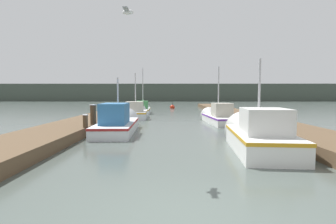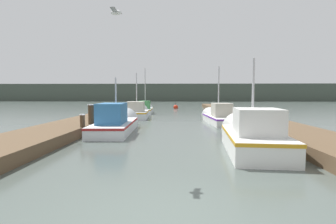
{
  "view_description": "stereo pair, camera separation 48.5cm",
  "coord_description": "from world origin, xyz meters",
  "px_view_note": "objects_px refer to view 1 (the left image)",
  "views": [
    {
      "loc": [
        -0.28,
        -3.88,
        1.97
      ],
      "look_at": [
        -0.38,
        13.99,
        0.71
      ],
      "focal_mm": 28.0,
      "sensor_mm": 36.0,
      "label": 1
    },
    {
      "loc": [
        0.21,
        -3.87,
        1.97
      ],
      "look_at": [
        -0.38,
        13.99,
        0.71
      ],
      "focal_mm": 28.0,
      "sensor_mm": 36.0,
      "label": 2
    }
  ],
  "objects_px": {
    "fishing_boat_1": "(119,122)",
    "fishing_boat_3": "(136,113)",
    "fishing_boat_0": "(256,135)",
    "mooring_piling_0": "(230,112)",
    "channel_buoy": "(172,107)",
    "fishing_boat_2": "(218,117)",
    "mooring_piling_1": "(228,113)",
    "seagull_lead": "(128,12)",
    "fishing_boat_4": "(143,109)",
    "mooring_piling_3": "(85,126)",
    "mooring_piling_2": "(93,119)"
  },
  "relations": [
    {
      "from": "seagull_lead",
      "to": "fishing_boat_3",
      "type": "bearing_deg",
      "value": -166.01
    },
    {
      "from": "fishing_boat_2",
      "to": "mooring_piling_2",
      "type": "height_order",
      "value": "fishing_boat_2"
    },
    {
      "from": "fishing_boat_2",
      "to": "mooring_piling_0",
      "type": "distance_m",
      "value": 1.63
    },
    {
      "from": "fishing_boat_2",
      "to": "mooring_piling_2",
      "type": "xyz_separation_m",
      "value": [
        -7.08,
        -4.91,
        0.32
      ]
    },
    {
      "from": "mooring_piling_0",
      "to": "fishing_boat_2",
      "type": "bearing_deg",
      "value": -134.56
    },
    {
      "from": "fishing_boat_4",
      "to": "mooring_piling_2",
      "type": "relative_size",
      "value": 3.4
    },
    {
      "from": "fishing_boat_0",
      "to": "fishing_boat_2",
      "type": "xyz_separation_m",
      "value": [
        0.16,
        8.48,
        -0.09
      ]
    },
    {
      "from": "mooring_piling_3",
      "to": "channel_buoy",
      "type": "distance_m",
      "value": 23.34
    },
    {
      "from": "channel_buoy",
      "to": "fishing_boat_1",
      "type": "bearing_deg",
      "value": -98.17
    },
    {
      "from": "fishing_boat_0",
      "to": "mooring_piling_3",
      "type": "relative_size",
      "value": 5.01
    },
    {
      "from": "channel_buoy",
      "to": "fishing_boat_2",
      "type": "bearing_deg",
      "value": -80.17
    },
    {
      "from": "fishing_boat_1",
      "to": "fishing_boat_2",
      "type": "distance_m",
      "value": 7.27
    },
    {
      "from": "fishing_boat_4",
      "to": "mooring_piling_3",
      "type": "xyz_separation_m",
      "value": [
        -1.13,
        -14.68,
        0.13
      ]
    },
    {
      "from": "fishing_boat_2",
      "to": "channel_buoy",
      "type": "height_order",
      "value": "fishing_boat_2"
    },
    {
      "from": "fishing_boat_0",
      "to": "fishing_boat_1",
      "type": "distance_m",
      "value": 7.2
    },
    {
      "from": "fishing_boat_4",
      "to": "mooring_piling_1",
      "type": "bearing_deg",
      "value": -46.17
    },
    {
      "from": "channel_buoy",
      "to": "seagull_lead",
      "type": "relative_size",
      "value": 2.0
    },
    {
      "from": "mooring_piling_0",
      "to": "mooring_piling_2",
      "type": "xyz_separation_m",
      "value": [
        -8.21,
        -6.06,
        0.08
      ]
    },
    {
      "from": "mooring_piling_1",
      "to": "seagull_lead",
      "type": "xyz_separation_m",
      "value": [
        -5.41,
        -12.88,
        3.46
      ]
    },
    {
      "from": "fishing_boat_3",
      "to": "mooring_piling_3",
      "type": "bearing_deg",
      "value": -99.68
    },
    {
      "from": "fishing_boat_1",
      "to": "fishing_boat_4",
      "type": "distance_m",
      "value": 12.77
    },
    {
      "from": "channel_buoy",
      "to": "seagull_lead",
      "type": "bearing_deg",
      "value": -92.87
    },
    {
      "from": "fishing_boat_1",
      "to": "seagull_lead",
      "type": "bearing_deg",
      "value": -79.09
    },
    {
      "from": "fishing_boat_1",
      "to": "mooring_piling_3",
      "type": "distance_m",
      "value": 2.23
    },
    {
      "from": "fishing_boat_0",
      "to": "mooring_piling_0",
      "type": "bearing_deg",
      "value": 87.29
    },
    {
      "from": "fishing_boat_4",
      "to": "seagull_lead",
      "type": "xyz_separation_m",
      "value": [
        1.64,
        -19.7,
        3.62
      ]
    },
    {
      "from": "mooring_piling_3",
      "to": "seagull_lead",
      "type": "xyz_separation_m",
      "value": [
        2.76,
        -5.02,
        3.49
      ]
    },
    {
      "from": "fishing_boat_0",
      "to": "mooring_piling_1",
      "type": "distance_m",
      "value": 10.31
    },
    {
      "from": "fishing_boat_4",
      "to": "mooring_piling_0",
      "type": "xyz_separation_m",
      "value": [
        7.09,
        -7.43,
        0.25
      ]
    },
    {
      "from": "fishing_boat_1",
      "to": "mooring_piling_1",
      "type": "relative_size",
      "value": 5.55
    },
    {
      "from": "fishing_boat_1",
      "to": "mooring_piling_2",
      "type": "bearing_deg",
      "value": -149.63
    },
    {
      "from": "mooring_piling_2",
      "to": "mooring_piling_0",
      "type": "bearing_deg",
      "value": 36.45
    },
    {
      "from": "fishing_boat_2",
      "to": "fishing_boat_3",
      "type": "relative_size",
      "value": 1.22
    },
    {
      "from": "fishing_boat_4",
      "to": "channel_buoy",
      "type": "relative_size",
      "value": 4.37
    },
    {
      "from": "fishing_boat_3",
      "to": "mooring_piling_0",
      "type": "relative_size",
      "value": 3.57
    },
    {
      "from": "fishing_boat_2",
      "to": "mooring_piling_1",
      "type": "distance_m",
      "value": 2.07
    },
    {
      "from": "fishing_boat_3",
      "to": "mooring_piling_2",
      "type": "distance_m",
      "value": 8.38
    },
    {
      "from": "fishing_boat_1",
      "to": "fishing_boat_3",
      "type": "distance_m",
      "value": 7.59
    },
    {
      "from": "fishing_boat_0",
      "to": "channel_buoy",
      "type": "bearing_deg",
      "value": 101.15
    },
    {
      "from": "fishing_boat_2",
      "to": "mooring_piling_1",
      "type": "relative_size",
      "value": 5.12
    },
    {
      "from": "fishing_boat_4",
      "to": "mooring_piling_1",
      "type": "height_order",
      "value": "fishing_boat_4"
    },
    {
      "from": "fishing_boat_1",
      "to": "fishing_boat_2",
      "type": "height_order",
      "value": "fishing_boat_2"
    },
    {
      "from": "mooring_piling_2",
      "to": "channel_buoy",
      "type": "relative_size",
      "value": 1.29
    },
    {
      "from": "channel_buoy",
      "to": "fishing_boat_0",
      "type": "bearing_deg",
      "value": -83.78
    },
    {
      "from": "fishing_boat_0",
      "to": "fishing_boat_3",
      "type": "xyz_separation_m",
      "value": [
        -5.88,
        11.88,
        -0.06
      ]
    },
    {
      "from": "mooring_piling_0",
      "to": "mooring_piling_2",
      "type": "relative_size",
      "value": 0.88
    },
    {
      "from": "mooring_piling_3",
      "to": "channel_buoy",
      "type": "bearing_deg",
      "value": 79.72
    },
    {
      "from": "fishing_boat_2",
      "to": "fishing_boat_4",
      "type": "relative_size",
      "value": 1.14
    },
    {
      "from": "mooring_piling_1",
      "to": "mooring_piling_0",
      "type": "bearing_deg",
      "value": -85.75
    },
    {
      "from": "mooring_piling_0",
      "to": "seagull_lead",
      "type": "relative_size",
      "value": 2.28
    }
  ]
}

